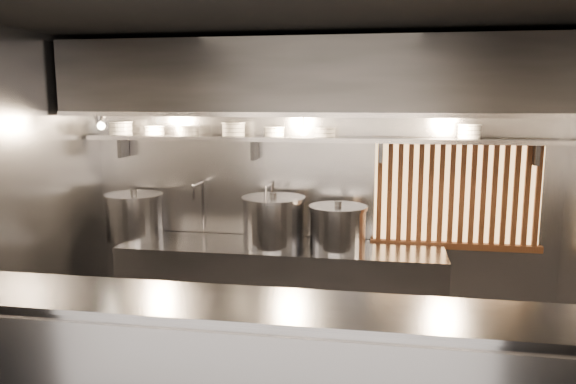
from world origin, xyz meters
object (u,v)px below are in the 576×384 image
(heat_lamp, at_px, (99,119))
(stock_pot_mid, at_px, (273,221))
(stock_pot_left, at_px, (135,216))
(stock_pot_right, at_px, (338,227))
(pendant_bulb, at_px, (303,131))

(heat_lamp, height_order, stock_pot_mid, heat_lamp)
(stock_pot_left, bearing_deg, stock_pot_right, -1.72)
(heat_lamp, relative_size, stock_pot_mid, 0.44)
(heat_lamp, xyz_separation_m, pendant_bulb, (1.80, 0.35, -0.11))
(pendant_bulb, bearing_deg, stock_pot_left, -178.82)
(stock_pot_mid, xyz_separation_m, stock_pot_right, (0.60, -0.01, -0.03))
(heat_lamp, bearing_deg, stock_pot_right, 6.84)
(stock_pot_mid, bearing_deg, pendant_bulb, 16.82)
(stock_pot_right, bearing_deg, pendant_bulb, 164.39)
(stock_pot_right, bearing_deg, stock_pot_left, 178.28)
(heat_lamp, bearing_deg, stock_pot_left, 64.88)
(pendant_bulb, bearing_deg, stock_pot_mid, -163.18)
(pendant_bulb, relative_size, stock_pot_left, 0.25)
(heat_lamp, distance_m, stock_pot_right, 2.36)
(heat_lamp, distance_m, stock_pot_left, 1.01)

